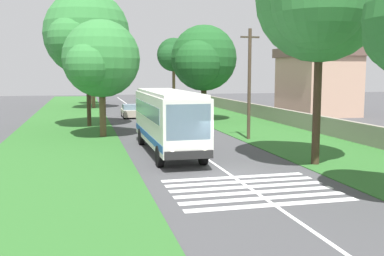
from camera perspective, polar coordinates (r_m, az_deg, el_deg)
ground at (r=21.95m, az=4.49°, el=-5.66°), size 160.00×160.00×0.00m
grass_verge_left at (r=35.69m, az=-15.95°, el=-0.97°), size 120.00×8.00×0.04m
grass_verge_right at (r=38.65m, az=9.12°, el=-0.20°), size 120.00×8.00×0.04m
centre_line at (r=36.29m, az=-2.91°, el=-0.61°), size 110.00×0.16×0.01m
coach_bus at (r=26.96m, az=-3.12°, el=1.33°), size 11.16×2.62×3.73m
zebra_crossing at (r=18.98m, az=7.57°, el=-7.71°), size 4.95×6.80×0.01m
trailing_car_0 at (r=44.60m, az=-2.67°, el=1.67°), size 4.30×1.78×1.43m
trailing_car_1 at (r=49.23m, az=-7.80°, el=2.11°), size 4.30×1.78×1.43m
trailing_minibus_0 at (r=59.45m, az=-5.50°, el=3.82°), size 6.00×2.14×2.53m
roadside_tree_left_0 at (r=62.92m, az=-12.73°, el=9.68°), size 8.53×6.73×11.41m
roadside_tree_left_1 at (r=71.85m, az=-12.91°, el=7.29°), size 5.05×4.51×7.72m
roadside_tree_left_2 at (r=34.51m, az=-11.60°, el=8.33°), size 6.84×5.74×8.68m
roadside_tree_left_3 at (r=41.40m, az=-13.37°, el=11.30°), size 8.44×7.49×11.91m
roadside_tree_right_1 at (r=45.33m, az=1.24°, el=8.58°), size 8.21×6.53×9.49m
roadside_tree_right_2 at (r=62.79m, az=-2.49°, el=9.11°), size 5.83×4.71×9.56m
roadside_tree_right_3 at (r=24.27m, az=15.61°, el=15.36°), size 7.83×6.60×11.88m
utility_pole at (r=32.63m, az=7.27°, el=5.74°), size 0.24×1.40×7.87m
roadside_wall at (r=44.49m, az=10.69°, el=1.62°), size 70.00×0.40×1.38m
roadside_building at (r=53.98m, az=15.53°, el=5.80°), size 9.77×6.94×7.69m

